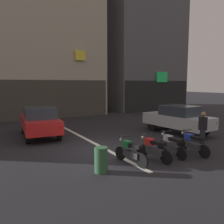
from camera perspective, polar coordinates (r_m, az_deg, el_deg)
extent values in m
plane|color=#232328|center=(10.40, -1.06, -9.31)|extent=(120.00, 120.00, 0.00)
cube|color=silver|center=(15.80, -11.52, -3.78)|extent=(0.20, 18.00, 0.01)
cube|color=#B2A893|center=(24.76, -17.69, 22.43)|extent=(10.46, 7.93, 19.28)
cube|color=#3E3A33|center=(19.97, -14.44, 2.99)|extent=(10.04, 0.10, 3.20)
cube|color=yellow|center=(20.81, -7.73, 13.49)|extent=(0.90, 0.16, 0.82)
cube|color=#56565B|center=(29.37, 6.19, 20.42)|extent=(8.62, 7.82, 19.51)
cube|color=black|center=(25.48, 11.16, 3.90)|extent=(8.28, 0.10, 3.20)
cube|color=#1EE566|center=(25.66, 12.05, 8.32)|extent=(1.46, 0.16, 1.07)
cylinder|color=black|center=(14.71, -20.78, -3.65)|extent=(0.24, 0.65, 0.64)
cylinder|color=black|center=(14.87, -14.80, -3.31)|extent=(0.24, 0.65, 0.64)
cylinder|color=black|center=(12.16, -19.98, -5.78)|extent=(0.24, 0.65, 0.64)
cylinder|color=black|center=(12.36, -12.77, -5.32)|extent=(0.24, 0.65, 0.64)
cube|color=red|center=(13.43, -17.19, -2.62)|extent=(2.12, 4.24, 0.66)
cube|color=#2D3842|center=(13.19, -17.21, -0.11)|extent=(1.72, 2.10, 0.56)
cube|color=red|center=(11.37, -19.44, -4.16)|extent=(0.14, 0.07, 0.12)
cube|color=red|center=(11.56, -12.46, -3.74)|extent=(0.14, 0.07, 0.12)
cylinder|color=black|center=(14.65, 9.74, -3.33)|extent=(0.24, 0.65, 0.64)
cylinder|color=black|center=(15.76, 13.77, -2.70)|extent=(0.24, 0.65, 0.64)
cylinder|color=black|center=(12.96, 17.84, -4.92)|extent=(0.24, 0.65, 0.64)
cylinder|color=black|center=(14.20, 21.66, -4.05)|extent=(0.24, 0.65, 0.64)
cube|color=#B7BABF|center=(14.28, 15.66, -2.01)|extent=(2.13, 4.24, 0.66)
cube|color=#2D3842|center=(14.10, 16.21, 0.36)|extent=(1.72, 2.10, 0.56)
cube|color=red|center=(12.52, 20.74, -3.22)|extent=(0.14, 0.07, 0.12)
cube|color=red|center=(13.69, 24.09, -2.53)|extent=(0.14, 0.07, 0.12)
cylinder|color=black|center=(9.11, 2.05, -10.00)|extent=(0.15, 0.52, 0.52)
cylinder|color=black|center=(8.32, 7.37, -11.72)|extent=(0.15, 0.52, 0.52)
cube|color=#38383D|center=(8.63, 4.82, -10.21)|extent=(0.32, 0.76, 0.22)
cube|color=black|center=(8.43, 5.59, -8.17)|extent=(0.32, 0.63, 0.12)
cube|color=#1E7238|center=(8.72, 3.67, -7.77)|extent=(0.28, 0.39, 0.24)
cylinder|color=#4C4C51|center=(8.90, 2.70, -7.92)|extent=(0.11, 0.25, 0.70)
cylinder|color=black|center=(8.76, 3.06, -5.99)|extent=(0.55, 0.13, 0.04)
sphere|color=silver|center=(8.95, 2.16, -6.72)|extent=(0.12, 0.12, 0.12)
cylinder|color=black|center=(9.50, 7.34, -9.32)|extent=(0.18, 0.52, 0.52)
cylinder|color=black|center=(8.83, 13.11, -10.72)|extent=(0.18, 0.52, 0.52)
cube|color=#38383D|center=(9.10, 10.38, -9.41)|extent=(0.36, 0.76, 0.22)
cube|color=black|center=(8.91, 11.23, -7.43)|extent=(0.35, 0.63, 0.12)
cube|color=red|center=(9.16, 9.14, -7.12)|extent=(0.29, 0.40, 0.24)
cylinder|color=#4C4C51|center=(9.31, 8.08, -7.30)|extent=(0.12, 0.25, 0.70)
cylinder|color=black|center=(9.19, 8.50, -5.44)|extent=(0.54, 0.16, 0.04)
sphere|color=silver|center=(9.35, 7.50, -6.17)|extent=(0.12, 0.12, 0.12)
cylinder|color=black|center=(10.24, 12.11, -8.22)|extent=(0.09, 0.52, 0.52)
cylinder|color=black|center=(9.42, 16.58, -9.72)|extent=(0.09, 0.52, 0.52)
cube|color=#38383D|center=(9.76, 14.46, -8.39)|extent=(0.23, 0.74, 0.22)
cube|color=black|center=(9.56, 15.15, -6.56)|extent=(0.25, 0.61, 0.12)
cube|color=#B2B5BA|center=(9.86, 13.53, -6.21)|extent=(0.24, 0.37, 0.24)
cylinder|color=#4C4C51|center=(10.04, 12.70, -6.35)|extent=(0.08, 0.24, 0.70)
cylinder|color=black|center=(9.91, 13.05, -4.63)|extent=(0.55, 0.06, 0.04)
sphere|color=silver|center=(10.10, 12.27, -5.29)|extent=(0.12, 0.12, 0.12)
cylinder|color=black|center=(10.70, 16.68, -7.70)|extent=(0.08, 0.52, 0.52)
cylinder|color=black|center=(10.00, 21.60, -8.94)|extent=(0.08, 0.52, 0.52)
cube|color=#38383D|center=(10.28, 19.29, -7.77)|extent=(0.22, 0.74, 0.22)
cube|color=black|center=(10.10, 20.06, -6.02)|extent=(0.23, 0.61, 0.12)
cube|color=#233DB7|center=(10.36, 18.28, -5.73)|extent=(0.23, 0.37, 0.24)
cylinder|color=#4C4C51|center=(10.52, 17.36, -5.89)|extent=(0.08, 0.24, 0.70)
cylinder|color=black|center=(10.40, 17.75, -4.24)|extent=(0.55, 0.05, 0.04)
sphere|color=silver|center=(10.57, 16.88, -4.89)|extent=(0.12, 0.12, 0.12)
cylinder|color=#23232D|center=(11.31, 21.14, -6.20)|extent=(0.24, 0.24, 0.86)
cube|color=black|center=(11.18, 21.30, -2.60)|extent=(0.38, 0.42, 0.58)
sphere|color=#9E7051|center=(11.12, 21.39, -0.52)|extent=(0.22, 0.22, 0.22)
cylinder|color=#2D5938|center=(7.83, -2.68, -11.59)|extent=(0.44, 0.44, 0.85)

